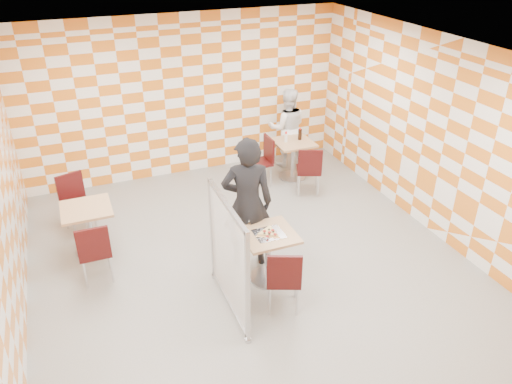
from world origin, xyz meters
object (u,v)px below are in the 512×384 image
empty_table (88,222)px  chair_second_front (309,168)px  chair_empty_far (75,198)px  sport_bottle (286,137)px  partition (228,257)px  soda_bottle (300,134)px  second_table (293,153)px  chair_second_side (264,157)px  main_table (268,248)px  man_dark (247,203)px  chair_empty_near (94,249)px  chair_main_front (284,276)px  man_white (287,128)px

empty_table → chair_second_front: bearing=5.6°
chair_empty_far → sport_bottle: 3.85m
partition → soda_bottle: size_ratio=6.74×
second_table → chair_second_side: chair_second_side is taller
chair_empty_far → soda_bottle: size_ratio=4.02×
soda_bottle → main_table: bearing=-123.5°
man_dark → chair_empty_near: bearing=8.4°
chair_second_front → chair_second_side: same height
second_table → chair_main_front: size_ratio=0.81×
chair_main_front → partition: 0.72m
chair_empty_near → chair_empty_far: (-0.14, 1.55, 0.00)m
chair_empty_far → sport_bottle: sport_bottle is taller
second_table → chair_empty_near: bearing=-153.6°
chair_second_side → man_dark: (-1.15, -2.17, 0.42)m
empty_table → chair_main_front: size_ratio=0.81×
chair_empty_far → sport_bottle: (3.82, 0.38, 0.29)m
empty_table → chair_empty_near: chair_empty_near is taller
partition → man_dark: size_ratio=0.80×
chair_empty_near → man_white: man_white is taller
main_table → empty_table: (-2.17, 1.58, 0.00)m
partition → sport_bottle: (2.19, 3.08, 0.05)m
soda_bottle → man_dark: bearing=-130.4°
empty_table → sport_bottle: size_ratio=3.75×
main_table → chair_main_front: bearing=-96.4°
empty_table → chair_empty_far: (-0.13, 0.76, 0.04)m
man_dark → partition: bearing=72.7°
chair_main_front → sport_bottle: 3.76m
man_white → second_table: bearing=92.8°
chair_empty_near → main_table: bearing=-20.1°
main_table → empty_table: same height
chair_main_front → empty_table: bearing=133.0°
chair_empty_near → man_white: (3.97, 2.49, 0.24)m
partition → second_table: bearing=52.5°
second_table → chair_second_side: 0.62m
sport_bottle → chair_main_front: bearing=-115.1°
empty_table → partition: (1.49, -1.93, 0.28)m
partition → chair_second_front: bearing=45.1°
main_table → chair_empty_far: (-2.30, 2.34, 0.04)m
chair_main_front → man_dark: bearing=91.6°
chair_second_side → man_white: 1.02m
chair_main_front → partition: (-0.60, 0.32, 0.25)m
empty_table → man_white: man_white is taller
man_white → soda_bottle: size_ratio=6.84×
chair_second_side → man_white: man_white is taller
chair_second_side → chair_empty_near: same height
chair_second_front → soda_bottle: 0.86m
main_table → chair_empty_near: (-2.17, 0.79, 0.04)m
man_dark → chair_empty_far: bearing=-23.4°
empty_table → chair_main_front: chair_main_front is taller
empty_table → chair_second_side: 3.38m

